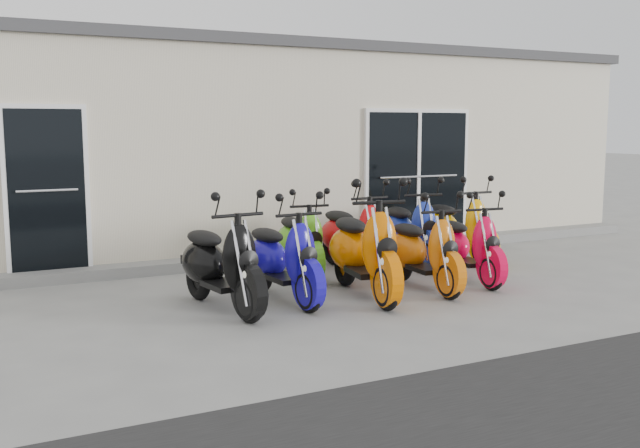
# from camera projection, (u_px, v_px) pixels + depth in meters

# --- Properties ---
(ground) EXTENTS (80.00, 80.00, 0.00)m
(ground) POSITION_uv_depth(u_px,v_px,m) (341.00, 289.00, 8.94)
(ground) COLOR gray
(ground) RESTS_ON ground
(building) EXTENTS (14.00, 6.00, 3.20)m
(building) POSITION_uv_depth(u_px,v_px,m) (210.00, 149.00, 13.33)
(building) COLOR beige
(building) RESTS_ON ground
(roof_cap) EXTENTS (14.20, 6.20, 0.16)m
(roof_cap) POSITION_uv_depth(u_px,v_px,m) (208.00, 58.00, 13.10)
(roof_cap) COLOR #3F3F42
(roof_cap) RESTS_ON building
(front_step) EXTENTS (14.00, 0.40, 0.15)m
(front_step) POSITION_uv_depth(u_px,v_px,m) (278.00, 257.00, 10.72)
(front_step) COLOR gray
(front_step) RESTS_ON ground
(door_left) EXTENTS (1.07, 0.08, 2.22)m
(door_left) POSITION_uv_depth(u_px,v_px,m) (47.00, 186.00, 9.27)
(door_left) COLOR black
(door_left) RESTS_ON front_step
(door_right) EXTENTS (2.02, 0.08, 2.22)m
(door_right) POSITION_uv_depth(u_px,v_px,m) (417.00, 173.00, 11.84)
(door_right) COLOR black
(door_right) RESTS_ON front_step
(scooter_front_black) EXTENTS (0.93, 1.93, 1.37)m
(scooter_front_black) POSITION_uv_depth(u_px,v_px,m) (220.00, 249.00, 7.81)
(scooter_front_black) COLOR black
(scooter_front_black) RESTS_ON ground
(scooter_front_blue) EXTENTS (0.78, 1.83, 1.32)m
(scooter_front_blue) POSITION_uv_depth(u_px,v_px,m) (282.00, 246.00, 8.22)
(scooter_front_blue) COLOR #160C9E
(scooter_front_blue) RESTS_ON ground
(scooter_front_orange_a) EXTENTS (0.99, 2.06, 1.46)m
(scooter_front_orange_a) POSITION_uv_depth(u_px,v_px,m) (364.00, 236.00, 8.43)
(scooter_front_orange_a) COLOR #DD6400
(scooter_front_orange_a) RESTS_ON ground
(scooter_front_orange_b) EXTENTS (0.72, 1.75, 1.27)m
(scooter_front_orange_b) POSITION_uv_depth(u_px,v_px,m) (424.00, 239.00, 8.82)
(scooter_front_orange_b) COLOR #CE6109
(scooter_front_orange_b) RESTS_ON ground
(scooter_front_red) EXTENTS (0.77, 1.72, 1.23)m
(scooter_front_red) POSITION_uv_depth(u_px,v_px,m) (467.00, 235.00, 9.29)
(scooter_front_red) COLOR #E20335
(scooter_front_red) RESTS_ON ground
(scooter_back_green) EXTENTS (0.79, 1.73, 1.23)m
(scooter_back_green) POSITION_uv_depth(u_px,v_px,m) (300.00, 231.00, 9.66)
(scooter_back_green) COLOR #54B01D
(scooter_back_green) RESTS_ON ground
(scooter_back_red) EXTENTS (0.74, 1.82, 1.33)m
(scooter_back_red) POSITION_uv_depth(u_px,v_px,m) (353.00, 225.00, 9.95)
(scooter_back_red) COLOR red
(scooter_back_red) RESTS_ON ground
(scooter_back_blue) EXTENTS (0.89, 1.87, 1.33)m
(scooter_back_blue) POSITION_uv_depth(u_px,v_px,m) (410.00, 220.00, 10.36)
(scooter_back_blue) COLOR #182C98
(scooter_back_blue) RESTS_ON ground
(scooter_back_yellow) EXTENTS (0.67, 1.80, 1.32)m
(scooter_back_yellow) POSITION_uv_depth(u_px,v_px,m) (458.00, 217.00, 10.75)
(scooter_back_yellow) COLOR #FFB003
(scooter_back_yellow) RESTS_ON ground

